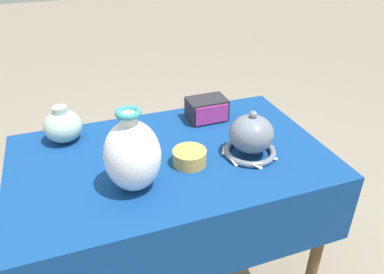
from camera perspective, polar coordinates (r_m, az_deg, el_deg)
name	(u,v)px	position (r m, az deg, el deg)	size (l,w,h in m)	color
display_table	(172,176)	(1.35, -3.01, -6.00)	(1.10, 0.68, 0.71)	brown
vase_tall_bulbous	(132,155)	(1.12, -9.06, -2.73)	(0.17, 0.17, 0.27)	white
vase_dome_bell	(251,137)	(1.30, 8.99, -0.05)	(0.19, 0.20, 0.17)	slate
mosaic_tile_box	(207,109)	(1.53, 2.27, 4.26)	(0.16, 0.11, 0.09)	#232328
jar_round_celadon	(63,126)	(1.45, -19.07, 1.64)	(0.14, 0.14, 0.14)	#A8CCB7
pot_squat_ochre	(190,157)	(1.26, -0.37, -3.08)	(0.12, 0.12, 0.05)	gold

